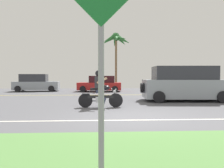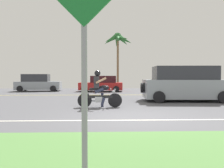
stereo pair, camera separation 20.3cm
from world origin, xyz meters
name	(u,v)px [view 1 (the left image)]	position (x,y,z in m)	size (l,w,h in m)	color
ground	(124,106)	(0.00, 3.00, -0.02)	(56.00, 30.00, 0.04)	#545459
grass_median	(171,165)	(0.00, -4.10, 0.03)	(56.00, 3.80, 0.06)	#548442
lane_line_near	(135,120)	(0.00, -0.55, 0.00)	(50.40, 0.12, 0.01)	silver
lane_line_far	(116,95)	(0.00, 8.85, 0.00)	(50.40, 0.12, 0.01)	yellow
motorcyclist	(100,92)	(-1.14, 2.37, 0.72)	(2.03, 0.66, 1.70)	black
suv_nearby	(184,84)	(3.72, 4.74, 0.97)	(5.00, 2.47, 2.00)	#8C939E
parked_car_0	(36,83)	(-7.38, 13.43, 0.76)	(4.27, 2.00, 1.64)	#8C939E
parked_car_1	(100,84)	(-1.18, 12.79, 0.69)	(4.18, 2.17, 1.47)	#AD1E1E
palm_tree_0	(116,41)	(0.53, 15.49, 5.23)	(3.33, 3.24, 6.18)	brown
street_sign	(101,64)	(-1.09, -5.25, 1.54)	(0.62, 0.06, 2.52)	gray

